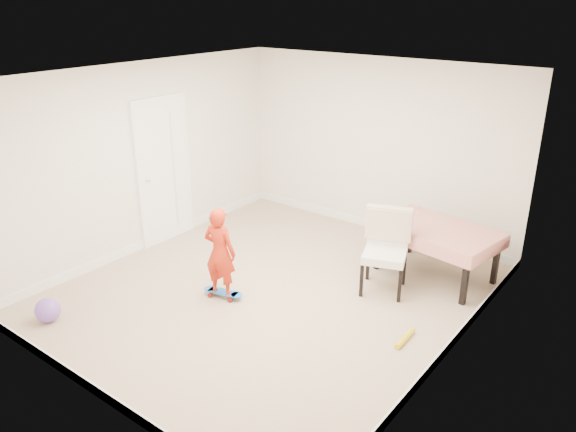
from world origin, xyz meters
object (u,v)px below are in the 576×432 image
Objects in this scene: skateboard at (223,294)px; child at (220,255)px; dining_table at (435,252)px; dining_chair at (385,253)px; balloon at (48,310)px.

skateboard is 0.52m from child.
dining_table is 1.31× the size of child.
dining_table is at bearing -142.24° from child.
skateboard is at bearing -121.92° from dining_table.
dining_chair reaches higher than balloon.
child is at bearing -158.61° from skateboard.
dining_chair is at bearing -105.71° from dining_table.
dining_chair reaches higher than dining_table.
skateboard is at bearing 53.08° from balloon.
dining_chair is 2.01× the size of skateboard.
balloon is at bearing -140.01° from skateboard.
balloon is at bearing 42.09° from child.
dining_table is at bearing 35.89° from skateboard.
dining_table is 1.43× the size of dining_chair.
child is (-1.46, -1.33, 0.05)m from dining_chair.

